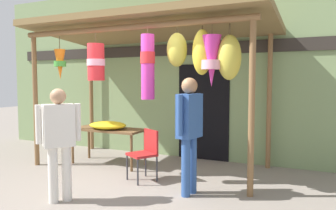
% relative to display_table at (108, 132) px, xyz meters
% --- Properties ---
extents(ground_plane, '(30.00, 30.00, 0.00)m').
position_rel_display_table_xyz_m(ground_plane, '(0.83, -1.09, -0.64)').
color(ground_plane, gray).
extents(shop_facade, '(9.52, 0.29, 3.74)m').
position_rel_display_table_xyz_m(shop_facade, '(0.83, 1.33, 1.23)').
color(shop_facade, '#7A9360').
rests_on(shop_facade, ground_plane).
extents(market_stall_canopy, '(4.65, 2.21, 2.81)m').
position_rel_display_table_xyz_m(market_stall_canopy, '(0.99, 0.03, 1.80)').
color(market_stall_canopy, brown).
rests_on(market_stall_canopy, ground_plane).
extents(display_table, '(1.47, 0.61, 0.72)m').
position_rel_display_table_xyz_m(display_table, '(0.00, 0.00, 0.00)').
color(display_table, brown).
rests_on(display_table, ground_plane).
extents(flower_heap_on_table, '(0.78, 0.54, 0.15)m').
position_rel_display_table_xyz_m(flower_heap_on_table, '(0.06, -0.08, 0.15)').
color(flower_heap_on_table, yellow).
rests_on(flower_heap_on_table, display_table).
extents(folding_chair, '(0.55, 0.55, 0.84)m').
position_rel_display_table_xyz_m(folding_chair, '(1.17, -0.59, -0.14)').
color(folding_chair, '#AD1E1E').
rests_on(folding_chair, ground_plane).
extents(vendor_in_orange, '(0.29, 0.59, 1.70)m').
position_rel_display_table_xyz_m(vendor_in_orange, '(2.09, -0.95, 0.37)').
color(vendor_in_orange, '#2D5193').
rests_on(vendor_in_orange, ground_plane).
extents(customer_foreground, '(0.42, 0.49, 1.55)m').
position_rel_display_table_xyz_m(customer_foreground, '(0.59, -1.95, 0.27)').
color(customer_foreground, silver).
rests_on(customer_foreground, ground_plane).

